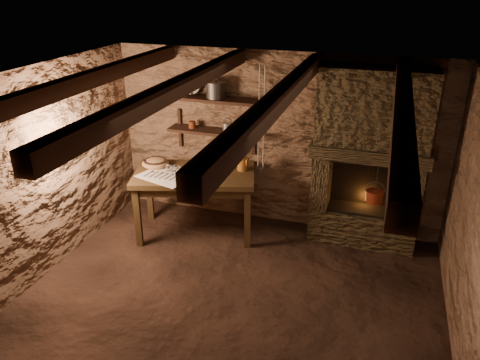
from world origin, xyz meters
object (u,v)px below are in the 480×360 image
(iron_stockpot, at_px, (216,91))
(red_pot, at_px, (375,196))
(work_table, at_px, (195,200))
(stoneware_jug, at_px, (242,156))
(wooden_bowl, at_px, (155,163))

(iron_stockpot, height_order, red_pot, iron_stockpot)
(work_table, relative_size, iron_stockpot, 6.69)
(work_table, distance_m, red_pot, 2.34)
(work_table, height_order, iron_stockpot, iron_stockpot)
(work_table, bearing_deg, red_pot, -6.08)
(stoneware_jug, xyz_separation_m, iron_stockpot, (-0.45, 0.27, 0.77))
(work_table, height_order, stoneware_jug, stoneware_jug)
(wooden_bowl, bearing_deg, stoneware_jug, 10.91)
(stoneware_jug, height_order, wooden_bowl, stoneware_jug)
(wooden_bowl, xyz_separation_m, red_pot, (2.87, 0.37, -0.23))
(work_table, relative_size, stoneware_jug, 3.64)
(iron_stockpot, xyz_separation_m, red_pot, (2.16, -0.12, -1.16))
(red_pot, bearing_deg, iron_stockpot, 176.82)
(wooden_bowl, height_order, red_pot, red_pot)
(stoneware_jug, distance_m, red_pot, 1.76)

